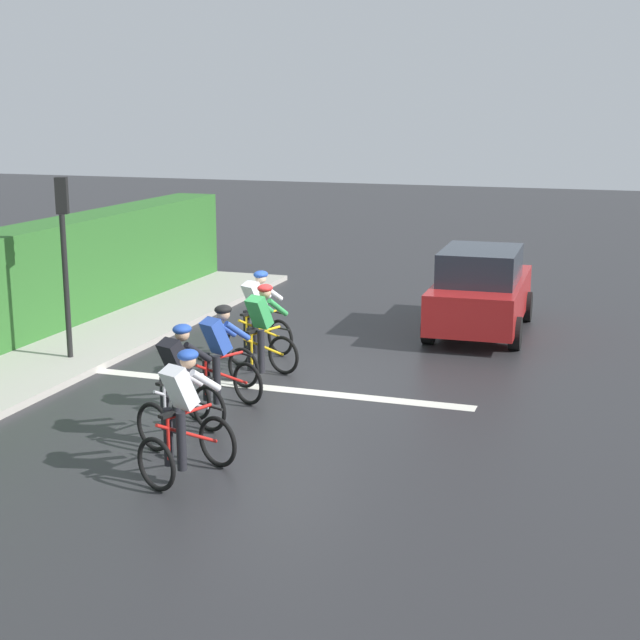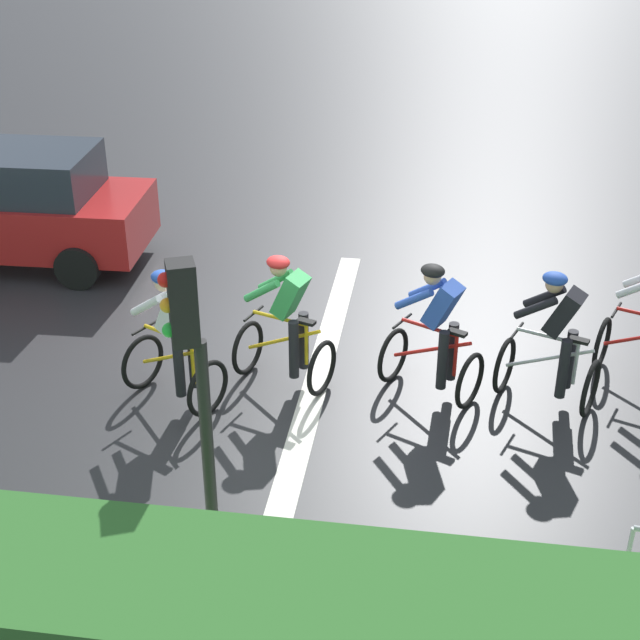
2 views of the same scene
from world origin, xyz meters
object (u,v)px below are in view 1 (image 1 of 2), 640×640
Objects in this scene: cyclist_lead at (184,418)px; cyclist_second at (179,386)px; cyclist_mid at (220,362)px; cyclist_fourth at (262,335)px; car_red at (481,291)px; cyclist_trailing at (258,318)px; traffic_light_near_crossing at (64,241)px.

cyclist_lead and cyclist_second have the same top height.
cyclist_mid is at bearing -74.91° from cyclist_lead.
cyclist_fourth is 0.40× the size of car_red.
cyclist_lead is 1.00× the size of cyclist_second.
cyclist_trailing is 3.68m from traffic_light_near_crossing.
cyclist_lead is at bearing 119.69° from cyclist_second.
cyclist_mid is at bearing 90.73° from cyclist_fourth.
traffic_light_near_crossing is (3.77, -1.74, 1.43)m from cyclist_mid.
car_red is (-3.47, -3.49, 0.08)m from cyclist_trailing.
cyclist_trailing is at bearing -159.24° from traffic_light_near_crossing.
car_red is (-2.88, -7.77, 0.08)m from cyclist_second.
cyclist_fourth is at bearing -179.85° from traffic_light_near_crossing.
cyclist_trailing is (0.59, -4.28, 0.00)m from cyclist_second.
cyclist_mid is 1.75m from cyclist_fourth.
cyclist_mid is 7.05m from car_red.
cyclist_lead and cyclist_trailing have the same top height.
cyclist_second is at bearing 69.66° from car_red.
traffic_light_near_crossing reaches higher than cyclist_trailing.
cyclist_trailing is 0.50× the size of traffic_light_near_crossing.
cyclist_second is 8.28m from car_red.
cyclist_second is at bearing 140.79° from traffic_light_near_crossing.
cyclist_trailing is (1.28, -5.48, 0.00)m from cyclist_lead.
cyclist_second is 3.08m from cyclist_fourth.
traffic_light_near_crossing is at bearing 35.23° from car_red.
cyclist_fourth is at bearing -89.58° from cyclist_second.
car_red reaches higher than cyclist_trailing.
cyclist_second and cyclist_trailing have the same top height.
car_red is at bearing -114.13° from cyclist_mid.
car_red reaches higher than cyclist_mid.
traffic_light_near_crossing is (3.75, 0.01, 1.43)m from cyclist_fourth.
cyclist_mid is 0.40× the size of car_red.
traffic_light_near_crossing is at bearing -39.21° from cyclist_second.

